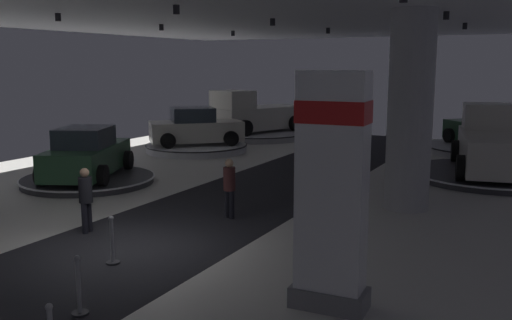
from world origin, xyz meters
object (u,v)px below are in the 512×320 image
Objects in this scene: display_platform_mid_left at (88,179)px; display_car_deep_right at (488,129)px; visitor_walking_far at (86,196)px; pickup_truck_far_right at (493,144)px; display_car_far_left at (196,128)px; visitor_walking_near at (229,185)px; display_platform_deep_right at (486,149)px; display_platform_far_right at (492,175)px; pickup_truck_deep_left at (252,115)px; display_platform_deep_left at (257,134)px; brand_sign_pylon at (332,189)px; column_right at (410,111)px; display_car_mid_left at (87,155)px; display_platform_far_left at (197,147)px.

display_car_deep_right reaches higher than display_platform_mid_left.
pickup_truck_far_right is at bearing 56.01° from visitor_walking_far.
display_car_far_left is 2.70× the size of visitor_walking_near.
visitor_walking_near is (-4.88, -14.87, 0.73)m from display_platform_deep_right.
display_platform_far_right is 3.64× the size of visitor_walking_far.
display_platform_deep_right is at bearing 67.54° from visitor_walking_far.
pickup_truck_deep_left is at bearing 115.89° from visitor_walking_near.
display_platform_deep_left is at bearing 92.01° from display_platform_mid_left.
visitor_walking_near is (-5.65, -8.82, 0.77)m from display_platform_far_right.
display_platform_mid_left is 0.82× the size of display_platform_deep_right.
visitor_walking_far is at bearing 169.32° from brand_sign_pylon.
display_platform_deep_right is (11.93, 0.34, -1.09)m from pickup_truck_deep_left.
display_car_deep_right is at bearing 1.53° from pickup_truck_deep_left.
display_car_far_left is (-11.04, 5.90, -1.65)m from column_right.
display_platform_mid_left is 14.31m from pickup_truck_far_right.
display_car_mid_left is at bearing -130.35° from display_car_deep_right.
pickup_truck_deep_left is 11.98m from display_platform_deep_right.
display_platform_mid_left is 0.80× the size of pickup_truck_far_right.
display_platform_far_right is (12.13, 7.31, 0.00)m from display_platform_mid_left.
display_platform_far_right is (0.78, -6.05, -0.04)m from display_platform_deep_right.
display_car_far_left is at bearing -136.80° from display_platform_far_left.
display_platform_mid_left is at bearing -170.71° from column_right.
column_right is 12.77m from display_platform_far_left.
pickup_truck_deep_left reaches higher than display_platform_mid_left.
column_right is 1.40× the size of brand_sign_pylon.
pickup_truck_deep_left is at bearing -110.19° from display_platform_deep_left.
display_car_far_left is 0.77× the size of pickup_truck_far_right.
display_platform_mid_left is 2.82× the size of visitor_walking_far.
pickup_truck_far_right is at bearing 0.04° from display_platform_far_left.
display_car_far_left is 12.74m from visitor_walking_far.
display_platform_mid_left is 0.78× the size of display_platform_far_right.
display_car_far_left is (-11.40, 13.08, -0.93)m from brand_sign_pylon.
display_platform_far_left is at bearing 111.75° from visitor_walking_far.
display_platform_mid_left is 17.53m from display_platform_deep_right.
display_car_mid_left reaches higher than display_platform_deep_right.
display_platform_far_right is at bearing -82.85° from display_car_deep_right.
pickup_truck_far_right is at bearing -83.06° from display_car_deep_right.
display_car_deep_right is at bearing 0.09° from display_platform_deep_left.
brand_sign_pylon is 13.20m from pickup_truck_far_right.
display_car_far_left is 0.76× the size of display_platform_deep_left.
brand_sign_pylon is (0.36, -7.18, -0.71)m from column_right.
display_platform_mid_left is 0.79× the size of display_platform_deep_left.
pickup_truck_deep_left is (0.09, 5.43, 0.17)m from display_car_far_left.
display_platform_far_right is (0.76, -6.03, -0.95)m from display_car_deep_right.
display_car_far_left is 5.43m from pickup_truck_deep_left.
display_car_deep_right reaches higher than display_platform_far_right.
display_platform_far_left is (-11.02, 5.92, -2.56)m from column_right.
display_car_mid_left is at bearing -130.25° from display_platform_deep_right.
pickup_truck_far_right reaches higher than display_car_mid_left.
display_platform_mid_left is at bearing 133.96° from visitor_walking_far.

